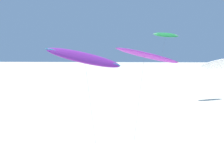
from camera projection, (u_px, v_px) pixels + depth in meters
flying_kite_0 at (144, 55)px, 24.92m from camera, size 6.30×6.11×9.71m
flying_kite_2 at (85, 58)px, 24.33m from camera, size 7.20×8.86×9.88m
flying_kite_4 at (166, 35)px, 47.47m from camera, size 5.51×6.13×12.29m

